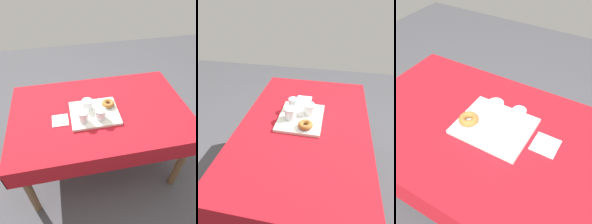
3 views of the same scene
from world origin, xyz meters
The scene contains 9 objects.
ground_plane centered at (0.00, 0.00, 0.00)m, with size 6.00×6.00×0.00m, color #47474C.
dining_table centered at (0.00, 0.00, 0.69)m, with size 1.50×0.95×0.78m.
serving_tray centered at (-0.06, -0.04, 0.79)m, with size 0.39×0.33×0.02m, color silver.
tea_mug_left centered at (-0.02, -0.11, 0.84)m, with size 0.09×0.12×0.09m.
tea_mug_right centered at (-0.11, 0.02, 0.84)m, with size 0.13×0.09×0.09m.
water_glass_near centered at (-0.16, -0.12, 0.84)m, with size 0.07×0.07×0.09m.
donut_plate_left centered at (0.07, 0.02, 0.80)m, with size 0.11×0.11×0.01m, color silver.
sugar_donut_left centered at (0.07, 0.02, 0.82)m, with size 0.11×0.11×0.04m, color #A3662D.
paper_napkin centered at (-0.34, -0.06, 0.78)m, with size 0.13×0.13×0.01m, color white.
Camera 1 is at (-0.26, -1.22, 1.92)m, focal length 32.02 mm.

